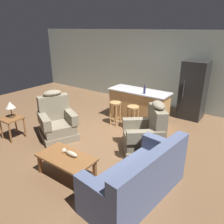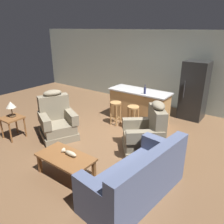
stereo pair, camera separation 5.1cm
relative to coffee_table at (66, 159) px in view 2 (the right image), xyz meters
The scene contains 14 objects.
ground_plane 1.82m from the coffee_table, 96.58° to the left, with size 12.00×12.00×0.00m.
back_wall 4.99m from the coffee_table, 92.39° to the left, with size 12.00×0.05×2.60m.
coffee_table is the anchor object (origin of this frame).
fish_figurine 0.13m from the coffee_table, 64.75° to the left, with size 0.34×0.10×0.10m.
couch 1.41m from the coffee_table, 12.84° to the left, with size 1.06×1.99×0.94m.
recliner_near_lamp 1.70m from the coffee_table, 144.53° to the left, with size 1.13×1.13×1.20m.
recliner_near_island 1.86m from the coffee_table, 64.05° to the left, with size 1.18×1.18×1.20m.
end_table 2.26m from the coffee_table, behind, with size 0.48×0.48×0.56m.
table_lamp 2.33m from the coffee_table, behind, with size 0.24×0.24×0.41m.
kitchen_island 3.13m from the coffee_table, 93.74° to the left, with size 1.80×0.70×0.95m.
bar_stool_left 2.57m from the coffee_table, 103.89° to the left, with size 0.32×0.32×0.68m.
bar_stool_right 2.49m from the coffee_table, 90.70° to the left, with size 0.32×0.32×0.68m.
refrigerator 4.46m from the coffee_table, 77.02° to the left, with size 0.70×0.69×1.76m.
bottle_tall_green 2.98m from the coffee_table, 88.56° to the left, with size 0.06×0.06×0.27m.
Camera 2 is at (2.98, -4.07, 2.67)m, focal length 35.00 mm.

